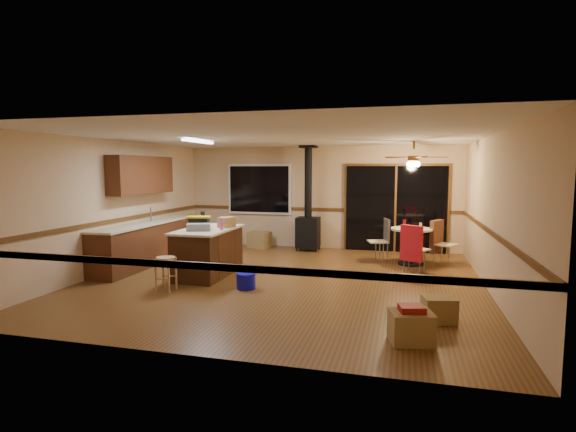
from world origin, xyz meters
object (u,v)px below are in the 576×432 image
(bar_stool, at_px, (166,274))
(box_corner_b, at_px, (439,309))
(blue_bucket, at_px, (246,281))
(box_corner_a, at_px, (411,327))
(box_under_window, at_px, (259,240))
(toolbox_black, at_px, (199,223))
(toolbox_grey, at_px, (199,227))
(kitchen_island, at_px, (208,252))
(chair_right, at_px, (438,237))
(chair_near, at_px, (412,243))
(dining_table, at_px, (411,240))
(wood_stove, at_px, (308,221))
(chair_left, at_px, (383,235))

(bar_stool, distance_m, box_corner_b, 4.34)
(blue_bucket, distance_m, box_corner_a, 3.20)
(box_under_window, height_order, box_corner_a, box_under_window)
(toolbox_black, bearing_deg, toolbox_grey, -66.26)
(kitchen_island, distance_m, bar_stool, 1.23)
(toolbox_black, distance_m, blue_bucket, 1.66)
(toolbox_black, distance_m, chair_right, 4.97)
(chair_near, relative_size, chair_right, 1.00)
(toolbox_grey, distance_m, dining_table, 4.46)
(toolbox_grey, distance_m, box_corner_b, 4.42)
(box_corner_a, bearing_deg, bar_stool, 161.64)
(toolbox_black, xyz_separation_m, dining_table, (3.94, 1.97, -0.47))
(toolbox_grey, bearing_deg, toolbox_black, 113.74)
(toolbox_black, height_order, chair_near, toolbox_black)
(kitchen_island, height_order, chair_right, chair_right)
(kitchen_island, distance_m, dining_table, 4.25)
(dining_table, height_order, box_under_window, dining_table)
(bar_stool, bearing_deg, box_under_window, 86.97)
(toolbox_grey, bearing_deg, blue_bucket, -22.61)
(wood_stove, relative_size, toolbox_black, 6.96)
(toolbox_black, height_order, bar_stool, toolbox_black)
(blue_bucket, bearing_deg, wood_stove, 86.04)
(chair_right, relative_size, box_corner_b, 1.70)
(toolbox_grey, bearing_deg, chair_near, 20.39)
(chair_right, bearing_deg, box_corner_b, -93.34)
(blue_bucket, relative_size, chair_near, 0.46)
(kitchen_island, height_order, chair_near, chair_near)
(box_under_window, bearing_deg, chair_near, -27.85)
(box_corner_a, bearing_deg, chair_right, 82.73)
(wood_stove, xyz_separation_m, toolbox_grey, (-1.34, -3.36, 0.24))
(toolbox_grey, xyz_separation_m, box_corner_b, (4.13, -1.35, -0.80))
(kitchen_island, relative_size, blue_bucket, 5.21)
(blue_bucket, bearing_deg, kitchen_island, 143.92)
(toolbox_black, relative_size, chair_right, 0.52)
(kitchen_island, bearing_deg, chair_right, 26.07)
(box_under_window, height_order, box_corner_b, box_under_window)
(toolbox_black, xyz_separation_m, chair_near, (3.94, 1.12, -0.40))
(wood_stove, bearing_deg, toolbox_black, -115.71)
(toolbox_black, bearing_deg, blue_bucket, -31.75)
(chair_left, xyz_separation_m, chair_right, (1.14, 0.01, 0.01))
(toolbox_black, bearing_deg, wood_stove, 64.29)
(toolbox_grey, distance_m, chair_left, 4.03)
(box_corner_b, bearing_deg, toolbox_grey, 161.92)
(toolbox_black, xyz_separation_m, blue_bucket, (1.21, -0.75, -0.87))
(chair_left, bearing_deg, toolbox_black, -147.78)
(blue_bucket, height_order, box_under_window, box_under_window)
(kitchen_island, xyz_separation_m, bar_stool, (-0.22, -1.19, -0.17))
(wood_stove, relative_size, chair_right, 3.60)
(chair_left, distance_m, box_corner_b, 3.89)
(dining_table, bearing_deg, box_corner_b, -84.91)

